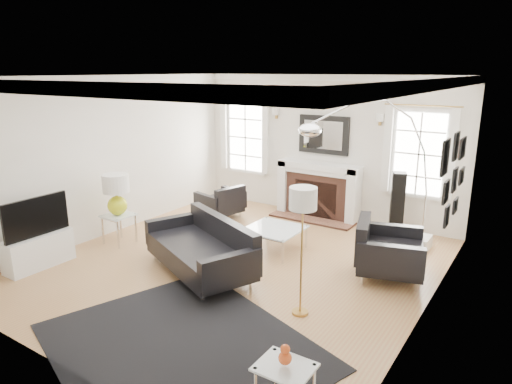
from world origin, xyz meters
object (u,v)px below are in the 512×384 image
Objects in this scene: gourd_lamp at (116,192)px; armchair_left at (222,203)px; armchair_right at (386,252)px; coffee_table at (274,230)px; sofa at (204,250)px; arc_floor_lamp at (370,170)px; fireplace at (318,191)px.

armchair_left is at bearing 73.98° from gourd_lamp.
gourd_lamp is (-4.22, -1.20, 0.53)m from armchair_right.
coffee_table is at bearing -27.58° from armchair_left.
armchair_right is at bearing 30.11° from sofa.
sofa is 2.52× the size of coffee_table.
armchair_right is at bearing 15.91° from gourd_lamp.
coffee_table is (-1.84, -0.03, -0.03)m from armchair_right.
sofa is 2.62m from armchair_right.
coffee_table is at bearing 71.64° from sofa.
sofa is 2.85m from arc_floor_lamp.
sofa is at bearing -94.27° from fireplace.
armchair_right is 4.42m from gourd_lamp.
armchair_left is at bearing 166.06° from armchair_right.
arc_floor_lamp is at bearing 27.90° from gourd_lamp.
arc_floor_lamp reaches higher than armchair_right.
sofa is 1.35m from coffee_table.
gourd_lamp is (-1.96, 0.11, 0.56)m from sofa.
armchair_right reaches higher than coffee_table.
armchair_right reaches higher than sofa.
fireplace is 3.29m from sofa.
armchair_left is at bearing 121.46° from sofa.
fireplace is 2.42× the size of gourd_lamp.
coffee_table is (0.18, -2.00, -0.19)m from fireplace.
arc_floor_lamp is (-0.56, 0.73, 0.99)m from armchair_right.
sofa is at bearing -149.89° from armchair_right.
armchair_left is 0.79× the size of armchair_right.
armchair_left is 3.24m from arc_floor_lamp.
sofa is at bearing -108.36° from coffee_table.
sofa reaches higher than coffee_table.
gourd_lamp reaches higher than armchair_right.
armchair_right is at bearing -13.94° from armchair_left.
arc_floor_lamp reaches higher than armchair_left.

